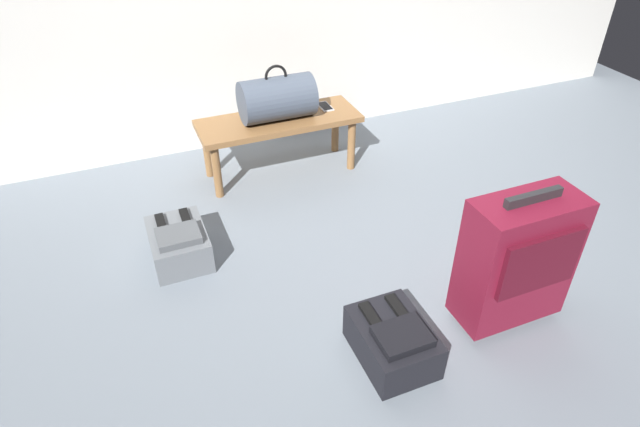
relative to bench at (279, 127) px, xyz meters
The scene contains 7 objects.
ground_plane 1.10m from the bench, 81.14° to the right, with size 6.60×6.60×0.00m, color slate.
bench is the anchor object (origin of this frame).
duffel_bag_slate 0.19m from the bench, behind, with size 0.44×0.26×0.34m.
cell_phone 0.34m from the bench, ahead, with size 0.07×0.14×0.01m.
suitcase_upright_burgundy 1.69m from the bench, 72.25° to the right, with size 0.47×0.25×0.68m.
backpack_dark 1.63m from the bench, 92.11° to the right, with size 0.28×0.38×0.21m.
backpack_grey 1.01m from the bench, 140.76° to the right, with size 0.28×0.38×0.21m.
Camera 1 is at (-1.07, -1.85, 1.82)m, focal length 30.18 mm.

